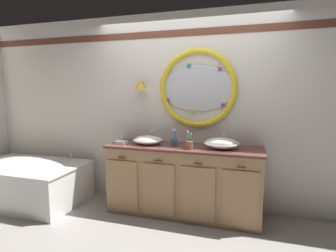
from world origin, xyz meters
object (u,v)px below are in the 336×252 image
object	(u,v)px
bathtub	(28,179)
soap_dispenser	(188,142)
folded_hand_towel	(121,142)
sink_basin_right	(221,143)
toothbrush_holder_left	(174,141)
sink_basin_left	(148,140)
toothbrush_holder_right	(189,145)

from	to	relation	value
bathtub	soap_dispenser	distance (m)	2.36
soap_dispenser	folded_hand_towel	xyz separation A→B (m)	(-0.88, -0.10, -0.04)
sink_basin_right	toothbrush_holder_left	distance (m)	0.59
toothbrush_holder_left	soap_dispenser	world-z (taller)	toothbrush_holder_left
bathtub	soap_dispenser	world-z (taller)	soap_dispenser
sink_basin_left	toothbrush_holder_left	xyz separation A→B (m)	(0.35, 0.01, -0.00)
sink_basin_left	toothbrush_holder_right	size ratio (longest dim) A/B	1.72
toothbrush_holder_left	folded_hand_towel	world-z (taller)	toothbrush_holder_left
toothbrush_holder_right	soap_dispenser	bearing A→B (deg)	108.03
toothbrush_holder_left	soap_dispenser	xyz separation A→B (m)	(0.18, 0.01, 0.00)
bathtub	toothbrush_holder_right	size ratio (longest dim) A/B	7.08
sink_basin_left	soap_dispenser	distance (m)	0.53
toothbrush_holder_left	sink_basin_right	bearing A→B (deg)	-1.37
toothbrush_holder_right	folded_hand_towel	bearing A→B (deg)	177.38
bathtub	sink_basin_left	bearing A→B (deg)	8.70
bathtub	toothbrush_holder_right	bearing A→B (deg)	3.66
folded_hand_towel	toothbrush_holder_left	bearing A→B (deg)	7.35
bathtub	soap_dispenser	xyz separation A→B (m)	(2.26, 0.29, 0.61)
folded_hand_towel	toothbrush_holder_right	bearing A→B (deg)	-2.62
soap_dispenser	toothbrush_holder_left	bearing A→B (deg)	-176.77
sink_basin_left	sink_basin_right	xyz separation A→B (m)	(0.94, -0.00, 0.01)
sink_basin_right	sink_basin_left	bearing A→B (deg)	180.00
sink_basin_left	sink_basin_right	distance (m)	0.94
toothbrush_holder_right	soap_dispenser	world-z (taller)	toothbrush_holder_right
soap_dispenser	toothbrush_holder_right	bearing A→B (deg)	-71.97
toothbrush_holder_right	sink_basin_left	bearing A→B (deg)	168.50
sink_basin_right	toothbrush_holder_right	bearing A→B (deg)	-162.21
bathtub	sink_basin_left	size ratio (longest dim) A/B	4.11
bathtub	sink_basin_left	distance (m)	1.86
toothbrush_holder_left	toothbrush_holder_right	world-z (taller)	toothbrush_holder_right
sink_basin_left	soap_dispenser	size ratio (longest dim) A/B	2.70
toothbrush_holder_right	toothbrush_holder_left	bearing A→B (deg)	150.05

